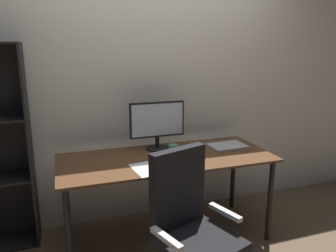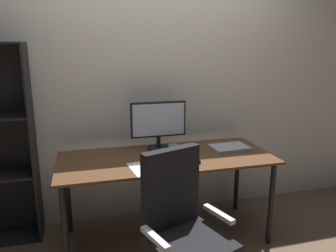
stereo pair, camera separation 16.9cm
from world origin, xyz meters
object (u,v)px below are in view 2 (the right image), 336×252
keyboard (168,165)px  office_chair (183,239)px  desk (166,165)px  monitor (158,122)px  mouse (196,160)px  laptop (230,147)px  coffee_mug (173,150)px

keyboard → office_chair: bearing=-95.7°
desk → keyboard: (-0.04, -0.21, 0.09)m
monitor → mouse: size_ratio=5.06×
laptop → office_chair: bearing=-133.0°
desk → mouse: size_ratio=18.16×
desk → coffee_mug: (0.07, 0.02, 0.12)m
monitor → coffee_mug: bearing=-69.6°
monitor → keyboard: monitor is taller
coffee_mug → desk: bearing=-163.7°
laptop → desk: bearing=-176.3°
mouse → desk: bearing=144.6°
keyboard → laptop: bearing=22.5°
monitor → desk: bearing=-87.2°
keyboard → laptop: (0.64, 0.28, 0.00)m
keyboard → coffee_mug: 0.25m
keyboard → mouse: bearing=4.2°
desk → monitor: (-0.01, 0.23, 0.32)m
desk → office_chair: (-0.09, -0.74, -0.20)m
coffee_mug → office_chair: (-0.15, -0.76, -0.33)m
keyboard → mouse: 0.23m
laptop → keyboard: bearing=-159.4°
keyboard → coffee_mug: bearing=64.0°
coffee_mug → laptop: 0.54m
mouse → keyboard: bearing=-165.9°
desk → coffee_mug: size_ratio=17.41×
office_chair → monitor: bearing=66.2°
desk → office_chair: office_chair is taller
coffee_mug → keyboard: bearing=-115.2°
desk → keyboard: bearing=-101.2°
mouse → office_chair: office_chair is taller
monitor → laptop: bearing=-14.5°
desk → coffee_mug: bearing=16.3°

